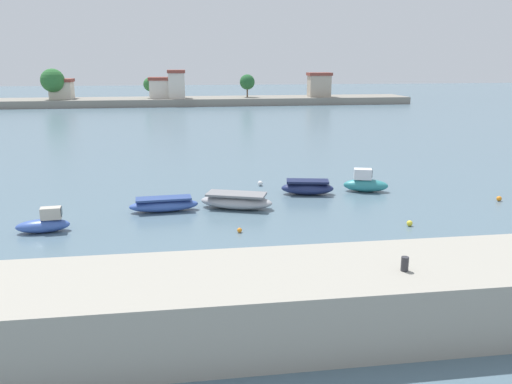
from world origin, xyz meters
TOP-DOWN VIEW (x-y plane):
  - ground_plane at (0.00, 0.00)m, footprint 400.00×400.00m
  - seawall_embankment at (0.00, -6.04)m, footprint 86.86×5.29m
  - mooring_bollard at (6.31, -6.77)m, footprint 0.29×0.29m
  - moored_boat_0 at (-10.59, 8.40)m, footprint 3.35×1.58m
  - moored_boat_1 at (-3.29, 11.96)m, footprint 4.96×1.83m
  - moored_boat_2 at (1.90, 11.95)m, footprint 5.66×3.68m
  - moored_boat_3 at (7.99, 15.14)m, footprint 4.42×2.41m
  - moored_boat_4 at (12.89, 15.35)m, footprint 3.86×2.37m
  - mooring_buoy_0 at (4.68, 18.56)m, footprint 0.43×0.43m
  - mooring_buoy_2 at (1.50, 6.51)m, footprint 0.31×0.31m
  - mooring_buoy_3 at (22.02, 11.01)m, footprint 0.39×0.39m
  - mooring_buoy_4 at (12.60, 6.19)m, footprint 0.38×0.38m
  - distant_shoreline at (-1.66, 101.43)m, footprint 106.87×11.61m

SIDE VIEW (x-z plane):
  - ground_plane at x=0.00m, z-range 0.00..0.00m
  - mooring_buoy_2 at x=1.50m, z-range 0.00..0.31m
  - mooring_buoy_4 at x=12.60m, z-range 0.00..0.38m
  - mooring_buoy_3 at x=22.02m, z-range 0.00..0.39m
  - mooring_buoy_0 at x=4.68m, z-range 0.00..0.43m
  - moored_boat_1 at x=-3.29m, z-range -0.02..0.99m
  - moored_boat_0 at x=-10.59m, z-range -0.24..1.33m
  - moored_boat_2 at x=1.90m, z-range -0.02..1.12m
  - moored_boat_3 at x=7.99m, z-range -0.03..1.14m
  - moored_boat_4 at x=12.89m, z-range -0.27..1.63m
  - seawall_embankment at x=0.00m, z-range 0.00..2.72m
  - distant_shoreline at x=-1.66m, z-range -2.48..6.06m
  - mooring_bollard at x=6.31m, z-range 2.72..3.27m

